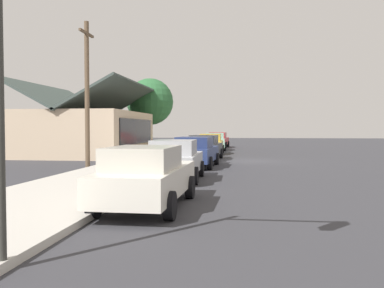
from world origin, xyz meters
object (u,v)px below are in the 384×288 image
object	(u,v)px
car_ivory	(147,176)
car_cherry	(218,140)
utility_pole_wooden	(87,91)
car_charcoal	(205,147)
shade_tree	(150,102)
traffic_light_main	(70,23)
car_silver	(175,160)
car_navy	(196,152)
car_seafoam	(215,141)
car_mustard	(211,144)

from	to	relation	value
car_ivory	car_cherry	size ratio (longest dim) A/B	1.06
car_cherry	utility_pole_wooden	bearing A→B (deg)	169.72
car_charcoal	shade_tree	world-z (taller)	shade_tree
traffic_light_main	utility_pole_wooden	size ratio (longest dim) A/B	0.69
car_charcoal	traffic_light_main	distance (m)	21.47
car_silver	shade_tree	world-z (taller)	shade_tree
car_charcoal	shade_tree	size ratio (longest dim) A/B	0.71
car_navy	car_cherry	bearing A→B (deg)	3.21
car_ivory	traffic_light_main	bearing A→B (deg)	-177.57
car_seafoam	car_cherry	distance (m)	5.45
car_navy	car_cherry	distance (m)	22.02
car_silver	car_cherry	world-z (taller)	same
car_cherry	shade_tree	xyz separation A→B (m)	(-5.87, 5.91, 3.63)
car_navy	car_charcoal	world-z (taller)	same
shade_tree	car_mustard	bearing A→B (deg)	-129.57
car_ivory	car_cherry	xyz separation A→B (m)	(33.33, 0.22, -0.00)
utility_pole_wooden	car_mustard	bearing A→B (deg)	-24.23
shade_tree	utility_pole_wooden	size ratio (longest dim) A/B	0.88
car_navy	utility_pole_wooden	size ratio (longest dim) A/B	0.65
shade_tree	traffic_light_main	size ratio (longest dim) A/B	1.27
car_silver	shade_tree	distance (m)	22.88
car_seafoam	traffic_light_main	xyz separation A→B (m)	(-32.80, -0.28, 2.68)
utility_pole_wooden	traffic_light_main	bearing A→B (deg)	-159.71
car_ivory	car_silver	world-z (taller)	same
car_charcoal	car_seafoam	distance (m)	11.50
car_ivory	car_mustard	world-z (taller)	same
car_charcoal	car_mustard	bearing A→B (deg)	3.82
car_silver	car_cherry	distance (m)	27.67
traffic_light_main	utility_pole_wooden	bearing A→B (deg)	20.29
car_mustard	traffic_light_main	size ratio (longest dim) A/B	0.86
car_silver	car_seafoam	world-z (taller)	same
car_seafoam	traffic_light_main	world-z (taller)	traffic_light_main
car_navy	car_ivory	bearing A→B (deg)	-177.04
car_seafoam	car_silver	bearing A→B (deg)	177.45
car_cherry	shade_tree	distance (m)	9.08
car_ivory	car_seafoam	bearing A→B (deg)	1.73
shade_tree	utility_pole_wooden	xyz separation A→B (m)	(-17.07, -0.56, -0.51)
shade_tree	traffic_light_main	bearing A→B (deg)	-169.13
car_mustard	car_charcoal	bearing A→B (deg)	179.30
car_navy	car_silver	bearing A→B (deg)	-178.75
car_navy	shade_tree	world-z (taller)	shade_tree
car_ivory	car_silver	distance (m)	5.66
car_silver	shade_tree	bearing A→B (deg)	14.14
car_mustard	car_seafoam	xyz separation A→B (m)	(5.39, 0.07, 0.00)
car_navy	car_seafoam	size ratio (longest dim) A/B	1.05
car_charcoal	car_mustard	xyz separation A→B (m)	(6.11, 0.08, -0.00)
traffic_light_main	utility_pole_wooden	xyz separation A→B (m)	(15.31, 5.66, 0.44)
car_cherry	shade_tree	bearing A→B (deg)	137.68
car_mustard	car_cherry	bearing A→B (deg)	-0.96
car_silver	car_charcoal	xyz separation A→B (m)	(10.73, -0.15, 0.00)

